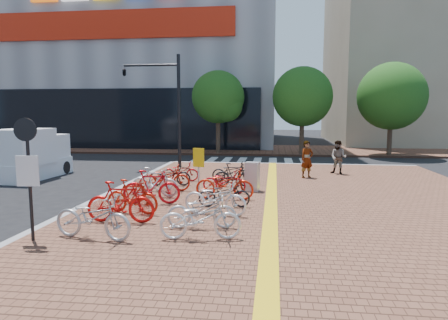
# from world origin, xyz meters

# --- Properties ---
(ground) EXTENTS (120.00, 120.00, 0.00)m
(ground) POSITION_xyz_m (0.00, 0.00, 0.00)
(ground) COLOR black
(ground) RESTS_ON ground
(sidewalk) EXTENTS (14.00, 34.00, 0.15)m
(sidewalk) POSITION_xyz_m (3.00, -5.00, 0.07)
(sidewalk) COLOR brown
(sidewalk) RESTS_ON ground
(tactile_strip) EXTENTS (0.40, 34.00, 0.01)m
(tactile_strip) POSITION_xyz_m (2.00, -5.00, 0.16)
(tactile_strip) COLOR yellow
(tactile_strip) RESTS_ON sidewalk
(kerb_north) EXTENTS (14.00, 0.25, 0.15)m
(kerb_north) POSITION_xyz_m (3.00, 12.00, 0.08)
(kerb_north) COLOR gray
(kerb_north) RESTS_ON ground
(far_sidewalk) EXTENTS (70.00, 8.00, 0.15)m
(far_sidewalk) POSITION_xyz_m (0.00, 21.00, 0.07)
(far_sidewalk) COLOR brown
(far_sidewalk) RESTS_ON ground
(department_store) EXTENTS (36.00, 24.27, 28.00)m
(department_store) POSITION_xyz_m (-15.99, 31.95, 13.98)
(department_store) COLOR gray
(department_store) RESTS_ON ground
(building_beige) EXTENTS (20.00, 18.00, 18.00)m
(building_beige) POSITION_xyz_m (18.00, 32.00, 9.00)
(building_beige) COLOR gray
(building_beige) RESTS_ON ground
(crosswalk) EXTENTS (7.50, 4.00, 0.01)m
(crosswalk) POSITION_xyz_m (0.50, 14.00, 0.01)
(crosswalk) COLOR silver
(crosswalk) RESTS_ON ground
(street_trees) EXTENTS (16.20, 4.60, 6.35)m
(street_trees) POSITION_xyz_m (5.04, 17.45, 4.10)
(street_trees) COLOR #38281E
(street_trees) RESTS_ON far_sidewalk
(bike_0) EXTENTS (2.10, 1.02, 1.06)m
(bike_0) POSITION_xyz_m (-2.12, -2.65, 0.68)
(bike_0) COLOR #B4B4B9
(bike_0) RESTS_ON sidewalk
(bike_1) EXTENTS (1.90, 0.58, 1.13)m
(bike_1) POSITION_xyz_m (-2.01, -1.22, 0.72)
(bike_1) COLOR red
(bike_1) RESTS_ON sidewalk
(bike_2) EXTENTS (1.74, 0.78, 1.01)m
(bike_2) POSITION_xyz_m (-2.05, -0.23, 0.65)
(bike_2) COLOR #B01C0C
(bike_2) RESTS_ON sidewalk
(bike_3) EXTENTS (1.91, 0.76, 1.12)m
(bike_3) POSITION_xyz_m (-1.85, 1.01, 0.71)
(bike_3) COLOR #B10C13
(bike_3) RESTS_ON sidewalk
(bike_4) EXTENTS (1.77, 0.65, 1.04)m
(bike_4) POSITION_xyz_m (-2.09, 2.11, 0.67)
(bike_4) COLOR silver
(bike_4) RESTS_ON sidewalk
(bike_5) EXTENTS (1.97, 0.94, 1.00)m
(bike_5) POSITION_xyz_m (-2.01, 3.16, 0.65)
(bike_5) COLOR #AC1B0C
(bike_5) RESTS_ON sidewalk
(bike_6) EXTENTS (1.75, 0.87, 0.88)m
(bike_6) POSITION_xyz_m (-2.11, 4.26, 0.59)
(bike_6) COLOR black
(bike_6) RESTS_ON sidewalk
(bike_7) EXTENTS (1.61, 0.63, 0.84)m
(bike_7) POSITION_xyz_m (-1.96, 5.43, 0.57)
(bike_7) COLOR #AF0C11
(bike_7) RESTS_ON sidewalk
(bike_8) EXTENTS (2.00, 0.95, 1.01)m
(bike_8) POSITION_xyz_m (0.39, -2.36, 0.65)
(bike_8) COLOR silver
(bike_8) RESTS_ON sidewalk
(bike_9) EXTENTS (1.84, 0.84, 0.94)m
(bike_9) POSITION_xyz_m (0.25, -1.47, 0.62)
(bike_9) COLOR #A9A9AE
(bike_9) RESTS_ON sidewalk
(bike_10) EXTENTS (1.99, 1.02, 1.00)m
(bike_10) POSITION_xyz_m (0.39, -0.08, 0.65)
(bike_10) COLOR white
(bike_10) RESTS_ON sidewalk
(bike_11) EXTENTS (1.67, 0.71, 0.85)m
(bike_11) POSITION_xyz_m (0.54, 0.89, 0.58)
(bike_11) COLOR black
(bike_11) RESTS_ON sidewalk
(bike_12) EXTENTS (2.03, 0.79, 1.05)m
(bike_12) POSITION_xyz_m (0.41, 2.03, 0.68)
(bike_12) COLOR red
(bike_12) RESTS_ON sidewalk
(bike_13) EXTENTS (1.69, 0.75, 0.86)m
(bike_13) POSITION_xyz_m (0.25, 3.14, 0.58)
(bike_13) COLOR #AE0C17
(bike_13) RESTS_ON sidewalk
(bike_14) EXTENTS (1.61, 0.49, 0.96)m
(bike_14) POSITION_xyz_m (0.51, 4.33, 0.63)
(bike_14) COLOR black
(bike_14) RESTS_ON sidewalk
(bike_15) EXTENTS (1.69, 0.64, 0.88)m
(bike_15) POSITION_xyz_m (0.28, 5.40, 0.59)
(bike_15) COLOR black
(bike_15) RESTS_ON sidewalk
(pedestrian_a) EXTENTS (0.73, 0.64, 1.68)m
(pedestrian_a) POSITION_xyz_m (3.56, 6.99, 0.99)
(pedestrian_a) COLOR gray
(pedestrian_a) RESTS_ON sidewalk
(pedestrian_b) EXTENTS (0.98, 0.91, 1.62)m
(pedestrian_b) POSITION_xyz_m (5.15, 8.28, 0.96)
(pedestrian_b) COLOR #474F5A
(pedestrian_b) RESTS_ON sidewalk
(utility_box) EXTENTS (0.57, 0.47, 1.10)m
(utility_box) POSITION_xyz_m (1.26, 3.62, 0.70)
(utility_box) COLOR #BDBCC1
(utility_box) RESTS_ON sidewalk
(yellow_sign) EXTENTS (0.44, 0.16, 1.63)m
(yellow_sign) POSITION_xyz_m (-0.74, 3.29, 1.28)
(yellow_sign) COLOR #B7B7BC
(yellow_sign) RESTS_ON sidewalk
(notice_sign) EXTENTS (0.53, 0.14, 2.85)m
(notice_sign) POSITION_xyz_m (-3.48, -2.96, 1.94)
(notice_sign) COLOR black
(notice_sign) RESTS_ON sidewalk
(traffic_light_pole) EXTENTS (3.23, 1.25, 6.02)m
(traffic_light_pole) POSITION_xyz_m (-4.43, 9.83, 4.30)
(traffic_light_pole) COLOR black
(traffic_light_pole) RESTS_ON sidewalk
(box_truck) EXTENTS (1.93, 4.15, 2.36)m
(box_truck) POSITION_xyz_m (-9.35, 6.18, 1.11)
(box_truck) COLOR white
(box_truck) RESTS_ON ground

